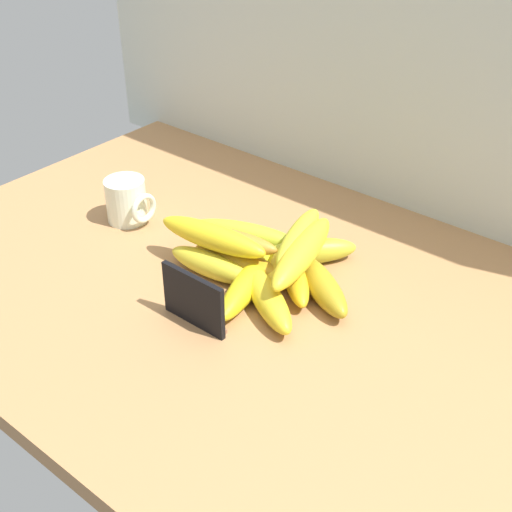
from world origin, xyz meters
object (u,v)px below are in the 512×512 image
at_px(banana_9, 302,252).
at_px(coffee_mug, 127,201).
at_px(banana_12, 299,237).
at_px(banana_6, 293,271).
at_px(banana_0, 267,298).
at_px(banana_11, 212,237).
at_px(banana_7, 322,285).
at_px(banana_1, 288,258).
at_px(banana_8, 250,282).
at_px(banana_10, 231,240).
at_px(banana_3, 245,235).
at_px(banana_5, 310,251).
at_px(banana_2, 212,264).
at_px(chalkboard_sign, 194,302).
at_px(banana_4, 238,263).

bearing_deg(banana_9, coffee_mug, -174.31).
bearing_deg(banana_12, banana_6, -64.67).
height_order(banana_0, banana_12, banana_12).
bearing_deg(banana_6, banana_0, -80.41).
height_order(banana_0, banana_11, banana_11).
distance_m(banana_0, banana_12, 0.12).
bearing_deg(banana_7, banana_0, -119.65).
xyz_separation_m(banana_1, banana_7, (0.08, -0.03, 0.00)).
height_order(banana_7, banana_8, banana_7).
distance_m(banana_1, banana_12, 0.04).
bearing_deg(banana_11, banana_10, 22.10).
relative_size(banana_3, banana_5, 1.29).
distance_m(banana_5, banana_12, 0.05).
height_order(coffee_mug, banana_2, coffee_mug).
height_order(banana_9, banana_10, banana_9).
bearing_deg(banana_2, banana_11, 126.45).
height_order(banana_8, banana_10, banana_10).
bearing_deg(coffee_mug, banana_6, 5.99).
bearing_deg(banana_9, banana_8, -126.25).
distance_m(chalkboard_sign, banana_9, 0.18).
distance_m(banana_0, banana_6, 0.08).
bearing_deg(banana_3, banana_6, -14.03).
height_order(banana_8, banana_12, banana_12).
relative_size(banana_0, banana_7, 1.06).
distance_m(banana_1, banana_6, 0.04).
distance_m(banana_2, banana_11, 0.04).
xyz_separation_m(banana_6, banana_7, (0.06, -0.01, 0.00)).
height_order(chalkboard_sign, banana_8, chalkboard_sign).
height_order(banana_0, banana_10, banana_10).
xyz_separation_m(chalkboard_sign, coffee_mug, (-0.29, 0.14, 0.00)).
relative_size(banana_0, banana_11, 0.87).
relative_size(banana_0, banana_1, 1.06).
height_order(banana_5, banana_12, banana_12).
relative_size(banana_1, banana_9, 0.75).
bearing_deg(banana_8, banana_1, 86.25).
relative_size(banana_6, banana_10, 1.16).
relative_size(coffee_mug, banana_3, 0.44).
bearing_deg(banana_3, banana_4, -57.21).
height_order(banana_0, banana_5, same).
xyz_separation_m(banana_6, banana_12, (-0.01, 0.03, 0.04)).
height_order(banana_2, banana_3, banana_3).
bearing_deg(banana_3, banana_0, -39.29).
distance_m(banana_5, banana_8, 0.13).
distance_m(banana_0, banana_1, 0.11).
distance_m(chalkboard_sign, banana_8, 0.11).
relative_size(coffee_mug, banana_11, 0.45).
distance_m(coffee_mug, banana_1, 0.31).
relative_size(banana_1, banana_12, 0.89).
height_order(banana_1, banana_12, banana_12).
height_order(chalkboard_sign, banana_7, chalkboard_sign).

